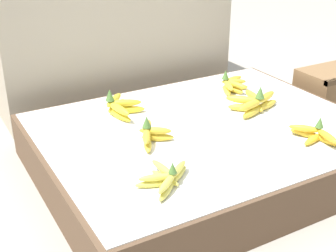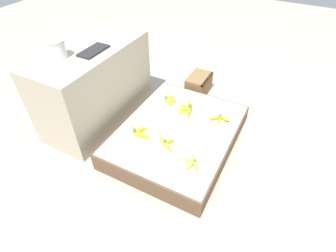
{
  "view_description": "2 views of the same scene",
  "coord_description": "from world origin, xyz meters",
  "views": [
    {
      "loc": [
        -0.93,
        -1.35,
        0.95
      ],
      "look_at": [
        -0.15,
        0.03,
        0.2
      ],
      "focal_mm": 50.0,
      "sensor_mm": 36.0,
      "label": 1
    },
    {
      "loc": [
        -1.6,
        -0.74,
        1.78
      ],
      "look_at": [
        -0.08,
        0.06,
        0.24
      ],
      "focal_mm": 28.0,
      "sensor_mm": 36.0,
      "label": 2
    }
  ],
  "objects": [
    {
      "name": "ground_plane",
      "position": [
        0.0,
        0.0,
        0.0
      ],
      "size": [
        10.0,
        10.0,
        0.0
      ],
      "primitive_type": "plane",
      "color": "#A89E8E"
    },
    {
      "name": "foam_tray_white",
      "position": [
        0.3,
        0.98,
        0.78
      ],
      "size": [
        0.25,
        0.2,
        0.02
      ],
      "color": "white",
      "rests_on": "back_vendor_table"
    },
    {
      "name": "foam_tray_dark",
      "position": [
        -0.05,
        0.8,
        0.78
      ],
      "size": [
        0.28,
        0.14,
        0.02
      ],
      "color": "#232328",
      "rests_on": "back_vendor_table"
    },
    {
      "name": "banana_bunch_back_midleft",
      "position": [
        0.32,
        0.26,
        0.21
      ],
      "size": [
        0.16,
        0.14,
        0.1
      ],
      "color": "gold",
      "rests_on": "display_platform"
    },
    {
      "name": "banana_bunch_middle_left",
      "position": [
        -0.24,
        -0.01,
        0.21
      ],
      "size": [
        0.15,
        0.2,
        0.1
      ],
      "color": "gold",
      "rests_on": "display_platform"
    },
    {
      "name": "banana_bunch_front_left",
      "position": [
        -0.33,
        -0.29,
        0.2
      ],
      "size": [
        0.2,
        0.19,
        0.08
      ],
      "color": "#DBCC4C",
      "rests_on": "display_platform"
    },
    {
      "name": "glass_jar",
      "position": [
        -0.26,
        0.98,
        0.84
      ],
      "size": [
        0.15,
        0.15,
        0.15
      ],
      "color": "silver",
      "rests_on": "back_vendor_table"
    },
    {
      "name": "banana_bunch_middle_midleft",
      "position": [
        0.26,
        0.03,
        0.21
      ],
      "size": [
        0.25,
        0.18,
        0.11
      ],
      "color": "gold",
      "rests_on": "display_platform"
    },
    {
      "name": "display_platform",
      "position": [
        0.0,
        0.0,
        0.09
      ],
      "size": [
        1.26,
        0.98,
        0.18
      ],
      "color": "brown",
      "rests_on": "ground_plane"
    },
    {
      "name": "banana_bunch_front_midleft",
      "position": [
        0.28,
        -0.3,
        0.21
      ],
      "size": [
        0.12,
        0.2,
        0.09
      ],
      "color": "gold",
      "rests_on": "display_platform"
    },
    {
      "name": "wooden_crate",
      "position": [
        0.86,
        0.15,
        0.11
      ],
      "size": [
        0.33,
        0.22,
        0.22
      ],
      "color": "olive",
      "rests_on": "ground_plane"
    },
    {
      "name": "banana_bunch_back_left",
      "position": [
        -0.24,
        0.27,
        0.21
      ],
      "size": [
        0.17,
        0.23,
        0.11
      ],
      "color": "yellow",
      "rests_on": "display_platform"
    },
    {
      "name": "back_vendor_table",
      "position": [
        -0.02,
        0.89,
        0.38
      ],
      "size": [
        1.17,
        0.54,
        0.77
      ],
      "color": "tan",
      "rests_on": "ground_plane"
    }
  ]
}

